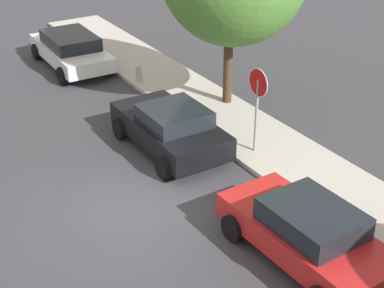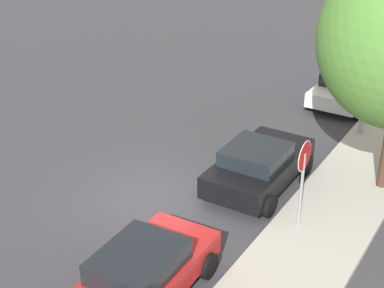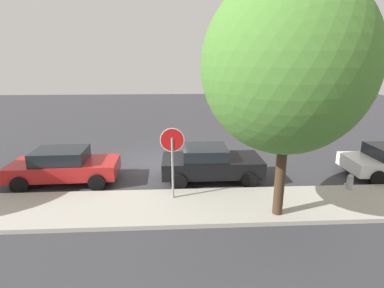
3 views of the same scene
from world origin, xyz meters
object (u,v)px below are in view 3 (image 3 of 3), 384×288
(parked_car_black, at_px, (210,163))
(parked_car_red, at_px, (64,166))
(stop_sign, at_px, (172,152))
(street_tree_near_corner, at_px, (286,66))
(fire_hydrant, at_px, (350,183))

(parked_car_black, xyz_separation_m, parked_car_red, (5.86, -0.02, -0.01))
(stop_sign, bearing_deg, parked_car_red, -23.81)
(street_tree_near_corner, relative_size, fire_hydrant, 9.89)
(parked_car_black, distance_m, fire_hydrant, 5.28)
(parked_car_red, distance_m, fire_hydrant, 11.01)
(parked_car_red, xyz_separation_m, street_tree_near_corner, (-7.49, 3.26, 3.91))
(stop_sign, relative_size, fire_hydrant, 3.68)
(fire_hydrant, bearing_deg, parked_car_black, -17.09)
(stop_sign, xyz_separation_m, parked_car_red, (4.34, -1.92, -1.10))
(stop_sign, height_order, parked_car_black, stop_sign)
(street_tree_near_corner, bearing_deg, fire_hydrant, -153.51)
(stop_sign, distance_m, fire_hydrant, 6.72)
(parked_car_black, height_order, fire_hydrant, parked_car_black)
(parked_car_red, height_order, fire_hydrant, parked_car_red)
(parked_car_black, bearing_deg, parked_car_red, -0.18)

